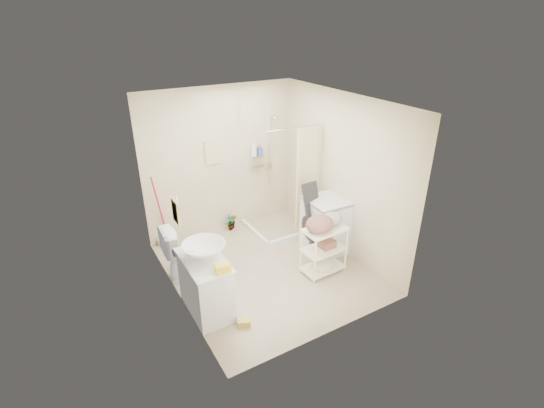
{
  "coord_description": "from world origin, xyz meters",
  "views": [
    {
      "loc": [
        -2.53,
        -4.49,
        3.62
      ],
      "look_at": [
        0.25,
        0.25,
        0.97
      ],
      "focal_mm": 26.0,
      "sensor_mm": 36.0,
      "label": 1
    }
  ],
  "objects": [
    {
      "name": "ceiling",
      "position": [
        0.0,
        0.0,
        2.6
      ],
      "size": [
        2.8,
        3.2,
        0.04
      ],
      "primitive_type": "cube",
      "color": "silver",
      "rests_on": "ground"
    },
    {
      "name": "towel_ring",
      "position": [
        -1.38,
        -0.2,
        1.47
      ],
      "size": [
        0.04,
        0.22,
        0.34
      ],
      "primitive_type": null,
      "color": "#D8CE89",
      "rests_on": "wall_left"
    },
    {
      "name": "potted_plant_a",
      "position": [
        0.03,
        1.41,
        0.15
      ],
      "size": [
        0.17,
        0.12,
        0.31
      ],
      "primitive_type": "imported",
      "rotation": [
        0.0,
        0.0,
        0.08
      ],
      "color": "#984828",
      "rests_on": "ground"
    },
    {
      "name": "ironing_board",
      "position": [
        0.88,
        -0.0,
        0.64
      ],
      "size": [
        0.38,
        0.22,
        1.27
      ],
      "primitive_type": null,
      "rotation": [
        0.0,
        0.0,
        0.32
      ],
      "color": "black",
      "rests_on": "ground"
    },
    {
      "name": "sink",
      "position": [
        -1.12,
        -0.35,
        0.89
      ],
      "size": [
        0.71,
        0.71,
        0.19
      ],
      "primitive_type": "imported",
      "rotation": [
        0.0,
        0.0,
        -0.3
      ],
      "color": "white",
      "rests_on": "vanity"
    },
    {
      "name": "laundry_rack",
      "position": [
        0.73,
        -0.49,
        0.45
      ],
      "size": [
        0.67,
        0.41,
        0.9
      ],
      "primitive_type": null,
      "rotation": [
        0.0,
        0.0,
        0.05
      ],
      "color": "white",
      "rests_on": "ground"
    },
    {
      "name": "vanity",
      "position": [
        -1.16,
        -0.42,
        0.4
      ],
      "size": [
        0.51,
        0.91,
        0.8
      ],
      "primitive_type": "cube",
      "rotation": [
        0.0,
        0.0,
        -0.0
      ],
      "color": "silver",
      "rests_on": "ground"
    },
    {
      "name": "shampoo_bottle_b",
      "position": [
        0.74,
        1.53,
        1.41
      ],
      "size": [
        0.09,
        0.09,
        0.18
      ],
      "primitive_type": "imported",
      "rotation": [
        0.0,
        0.0,
        -0.12
      ],
      "color": "#324C9C",
      "rests_on": "shower"
    },
    {
      "name": "shampoo_bottle_a",
      "position": [
        0.6,
        1.51,
        1.45
      ],
      "size": [
        0.12,
        0.12,
        0.27
      ],
      "primitive_type": "imported",
      "rotation": [
        0.0,
        0.0,
        0.15
      ],
      "color": "silver",
      "rests_on": "shower"
    },
    {
      "name": "wall_right",
      "position": [
        1.4,
        0.0,
        1.3
      ],
      "size": [
        0.04,
        3.2,
        2.6
      ],
      "primitive_type": "cube",
      "color": "beige",
      "rests_on": "ground"
    },
    {
      "name": "floor",
      "position": [
        0.0,
        0.0,
        0.0
      ],
      "size": [
        3.2,
        3.2,
        0.0
      ],
      "primitive_type": "plane",
      "color": "tan",
      "rests_on": "ground"
    },
    {
      "name": "tp_holder",
      "position": [
        -1.36,
        0.05,
        0.72
      ],
      "size": [
        0.08,
        0.12,
        0.14
      ],
      "primitive_type": null,
      "color": "white",
      "rests_on": "wall_left"
    },
    {
      "name": "wall_back",
      "position": [
        0.0,
        1.6,
        1.3
      ],
      "size": [
        2.8,
        0.04,
        2.6
      ],
      "primitive_type": "cube",
      "color": "beige",
      "rests_on": "ground"
    },
    {
      "name": "wall_front",
      "position": [
        0.0,
        -1.6,
        1.3
      ],
      "size": [
        2.8,
        0.04,
        2.6
      ],
      "primitive_type": "cube",
      "color": "beige",
      "rests_on": "ground"
    },
    {
      "name": "washing_machine",
      "position": [
        1.14,
        -0.0,
        0.47
      ],
      "size": [
        0.66,
        0.68,
        0.93
      ],
      "primitive_type": "cube",
      "rotation": [
        0.0,
        0.0,
        -0.04
      ],
      "color": "silver",
      "rests_on": "ground"
    },
    {
      "name": "wall_left",
      "position": [
        -1.4,
        0.0,
        1.3
      ],
      "size": [
        0.04,
        3.2,
        2.6
      ],
      "primitive_type": "cube",
      "color": "beige",
      "rests_on": "ground"
    },
    {
      "name": "potted_plant_b",
      "position": [
        0.1,
        1.46,
        0.14
      ],
      "size": [
        0.2,
        0.2,
        0.29
      ],
      "primitive_type": "imported",
      "rotation": [
        0.0,
        0.0,
        -0.73
      ],
      "color": "brown",
      "rests_on": "ground"
    },
    {
      "name": "floor_basket",
      "position": [
        -0.87,
        -0.94,
        0.06
      ],
      "size": [
        0.29,
        0.26,
        0.13
      ],
      "primitive_type": "cube",
      "rotation": [
        0.0,
        0.0,
        -0.4
      ],
      "color": "gold",
      "rests_on": "ground"
    },
    {
      "name": "counter_basket",
      "position": [
        -1.05,
        -0.76,
        0.85
      ],
      "size": [
        0.19,
        0.16,
        0.1
      ],
      "primitive_type": "cube",
      "rotation": [
        0.0,
        0.0,
        -0.08
      ],
      "color": "yellow",
      "rests_on": "vanity"
    },
    {
      "name": "shower",
      "position": [
        0.85,
        1.05,
        1.05
      ],
      "size": [
        1.1,
        1.1,
        2.1
      ],
      "primitive_type": null,
      "color": "silver",
      "rests_on": "ground"
    },
    {
      "name": "hanging_towel",
      "position": [
        -0.15,
        1.58,
        1.5
      ],
      "size": [
        0.28,
        0.03,
        0.42
      ],
      "primitive_type": "cube",
      "color": "beige",
      "rests_on": "wall_back"
    },
    {
      "name": "toilet",
      "position": [
        -1.04,
        0.48,
        0.42
      ],
      "size": [
        0.84,
        0.51,
        0.84
      ],
      "primitive_type": "imported",
      "rotation": [
        0.0,
        0.0,
        1.52
      ],
      "color": "silver",
      "rests_on": "ground"
    },
    {
      "name": "mop",
      "position": [
        -1.23,
        1.52,
        0.66
      ],
      "size": [
        0.14,
        0.14,
        1.32
      ],
      "primitive_type": null,
      "rotation": [
        0.0,
        0.0,
        -0.08
      ],
      "color": "red",
      "rests_on": "ground"
    }
  ]
}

